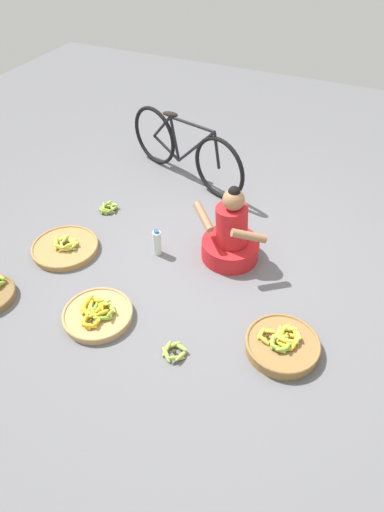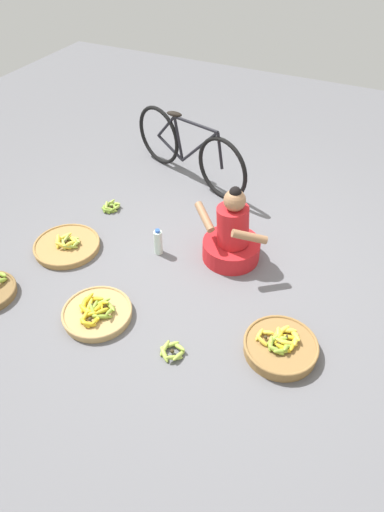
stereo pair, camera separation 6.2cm
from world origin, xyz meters
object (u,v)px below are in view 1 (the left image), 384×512
Objects in this scene: bicycle_leaning at (185,150)px; banana_basket_mid_right at (98,314)px; water_bottle at (157,243)px; vendor_woman_front at (231,236)px; loose_bananas_back_right at (174,351)px; loose_bananas_front_left at (108,208)px; banana_basket_back_center at (65,247)px; banana_basket_near_vendor at (282,345)px.

banana_basket_mid_right is (0.26, -2.19, -0.31)m from bicycle_leaning.
vendor_woman_front is at bearing 20.06° from water_bottle.
loose_bananas_back_right is at bearing -89.32° from vendor_woman_front.
vendor_woman_front is 3.39× the size of loose_bananas_front_left.
water_bottle is at bearing 123.64° from loose_bananas_back_right.
banana_basket_back_center is at bearing -158.07° from water_bottle.
water_bottle reaches higher than banana_basket_near_vendor.
banana_basket_near_vendor is 2.49× the size of loose_bananas_front_left.
vendor_woman_front reaches higher than water_bottle.
bicycle_leaning is at bearing 73.45° from banana_basket_back_center.
banana_basket_back_center is 1.57m from loose_bananas_back_right.
water_bottle reaches higher than banana_basket_mid_right.
loose_bananas_front_left is 0.83× the size of water_bottle.
water_bottle is at bearing 21.93° from banana_basket_back_center.
banana_basket_near_vendor is at bearing 27.06° from loose_bananas_back_right.
bicycle_leaning is 2.54m from banana_basket_near_vendor.
vendor_woman_front is 2.83× the size of water_bottle.
banana_basket_near_vendor reaches higher than loose_bananas_back_right.
water_bottle is at bearing -26.16° from loose_bananas_front_left.
water_bottle is at bearing -159.94° from vendor_woman_front.
banana_basket_near_vendor is 0.90× the size of banana_basket_back_center.
vendor_woman_front is 0.67m from water_bottle.
banana_basket_back_center is 0.71m from loose_bananas_front_left.
banana_basket_mid_right is (0.73, -0.58, 0.01)m from banana_basket_back_center.
loose_bananas_front_left is at bearing 155.39° from banana_basket_near_vendor.
loose_bananas_front_left is at bearing 88.66° from banana_basket_back_center.
banana_basket_back_center is (-1.43, -0.55, -0.20)m from vendor_woman_front.
bicycle_leaning is 2.86× the size of banana_basket_mid_right.
banana_basket_near_vendor is at bearing -48.44° from vendor_woman_front.
loose_bananas_front_left is (-0.72, 1.28, -0.02)m from banana_basket_mid_right.
banana_basket_near_vendor is 2.17m from banana_basket_back_center.
vendor_woman_front is 1.21m from loose_bananas_back_right.
banana_basket_mid_right is at bearing -83.33° from bicycle_leaning.
bicycle_leaning is 2.47m from loose_bananas_back_right.
banana_basket_mid_right is (-0.69, -1.13, -0.19)m from vendor_woman_front.
banana_basket_mid_right is 2.52× the size of loose_bananas_front_left.
water_bottle is (-0.64, 0.96, 0.10)m from loose_bananas_back_right.
loose_bananas_front_left is (0.02, 0.71, -0.01)m from banana_basket_back_center.
banana_basket_back_center reaches higher than loose_bananas_back_right.
bicycle_leaning reaches higher than banana_basket_back_center.
banana_basket_near_vendor is 0.80m from loose_bananas_back_right.
water_bottle is (0.78, -0.39, 0.10)m from loose_bananas_front_left.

